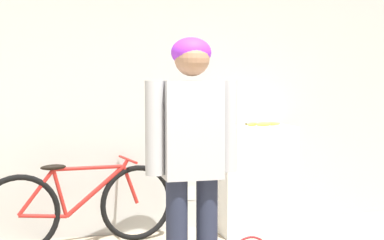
{
  "coord_description": "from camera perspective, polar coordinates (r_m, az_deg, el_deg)",
  "views": [
    {
      "loc": [
        -0.95,
        -2.32,
        1.5
      ],
      "look_at": [
        0.05,
        1.01,
        1.23
      ],
      "focal_mm": 50.0,
      "sensor_mm": 36.0,
      "label": 1
    }
  ],
  "objects": [
    {
      "name": "side_shelf",
      "position": [
        5.32,
        6.62,
        -6.22
      ],
      "size": [
        0.73,
        0.48,
        1.04
      ],
      "color": "white",
      "rests_on": "ground_plane"
    },
    {
      "name": "bicycle",
      "position": [
        4.88,
        -11.81,
        -9.03
      ],
      "size": [
        1.75,
        0.48,
        0.78
      ],
      "rotation": [
        0.0,
        0.0,
        0.17
      ],
      "color": "black",
      "rests_on": "ground_plane"
    },
    {
      "name": "banana",
      "position": [
        5.24,
        7.5,
        -0.42
      ],
      "size": [
        0.36,
        0.1,
        0.04
      ],
      "color": "#EAD64C",
      "rests_on": "side_shelf"
    },
    {
      "name": "wall_back",
      "position": [
        5.18,
        -6.11,
        2.18
      ],
      "size": [
        8.0,
        0.07,
        2.6
      ],
      "color": "silver",
      "rests_on": "ground_plane"
    },
    {
      "name": "person",
      "position": [
        3.5,
        -0.01,
        -2.68
      ],
      "size": [
        0.62,
        0.27,
        1.77
      ],
      "rotation": [
        0.0,
        0.0,
        -0.05
      ],
      "color": "#23283D",
      "rests_on": "ground_plane"
    }
  ]
}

